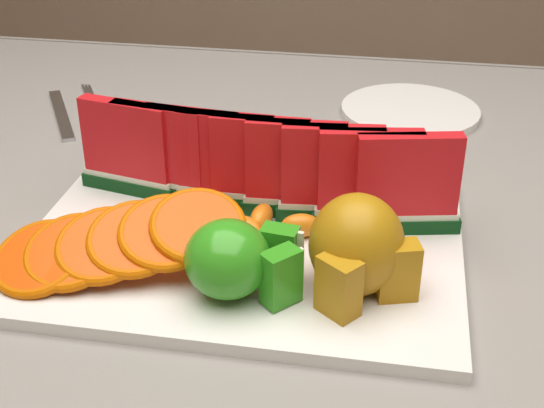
{
  "coord_description": "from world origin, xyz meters",
  "views": [
    {
      "loc": [
        0.19,
        -0.65,
        1.14
      ],
      "look_at": [
        0.08,
        -0.07,
        0.81
      ],
      "focal_mm": 50.0,
      "sensor_mm": 36.0,
      "label": 1
    }
  ],
  "objects_px": {
    "apple_cluster": "(237,260)",
    "side_plate": "(410,111)",
    "fork": "(64,112)",
    "pear_cluster": "(358,249)",
    "platter": "(244,244)"
  },
  "relations": [
    {
      "from": "pear_cluster",
      "to": "side_plate",
      "type": "relative_size",
      "value": 0.5
    },
    {
      "from": "pear_cluster",
      "to": "apple_cluster",
      "type": "bearing_deg",
      "value": -165.42
    },
    {
      "from": "apple_cluster",
      "to": "side_plate",
      "type": "relative_size",
      "value": 0.5
    },
    {
      "from": "apple_cluster",
      "to": "side_plate",
      "type": "distance_m",
      "value": 0.46
    },
    {
      "from": "pear_cluster",
      "to": "side_plate",
      "type": "height_order",
      "value": "pear_cluster"
    },
    {
      "from": "pear_cluster",
      "to": "fork",
      "type": "distance_m",
      "value": 0.53
    },
    {
      "from": "apple_cluster",
      "to": "pear_cluster",
      "type": "bearing_deg",
      "value": 14.58
    },
    {
      "from": "apple_cluster",
      "to": "fork",
      "type": "distance_m",
      "value": 0.48
    },
    {
      "from": "fork",
      "to": "apple_cluster",
      "type": "bearing_deg",
      "value": -49.28
    },
    {
      "from": "apple_cluster",
      "to": "platter",
      "type": "bearing_deg",
      "value": 98.28
    },
    {
      "from": "apple_cluster",
      "to": "fork",
      "type": "height_order",
      "value": "apple_cluster"
    },
    {
      "from": "apple_cluster",
      "to": "side_plate",
      "type": "bearing_deg",
      "value": 72.98
    },
    {
      "from": "apple_cluster",
      "to": "side_plate",
      "type": "xyz_separation_m",
      "value": [
        0.13,
        0.44,
        -0.04
      ]
    },
    {
      "from": "platter",
      "to": "pear_cluster",
      "type": "xyz_separation_m",
      "value": [
        0.11,
        -0.06,
        0.04
      ]
    },
    {
      "from": "side_plate",
      "to": "fork",
      "type": "relative_size",
      "value": 1.16
    }
  ]
}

